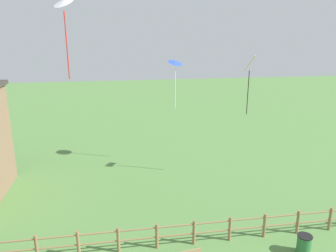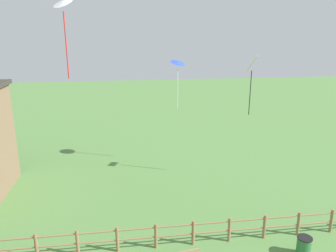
% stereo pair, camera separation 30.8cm
% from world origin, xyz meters
% --- Properties ---
extents(wooden_fence, '(21.27, 0.14, 1.15)m').
position_xyz_m(wooden_fence, '(-0.00, 7.15, 0.64)').
color(wooden_fence, olive).
rests_on(wooden_fence, ground_plane).
extents(trash_bin, '(0.62, 0.62, 0.84)m').
position_xyz_m(trash_bin, '(5.18, 5.79, 0.42)').
color(trash_bin, '#2D6B38').
rests_on(trash_bin, ground_plane).
extents(kite_white_delta, '(0.98, 0.97, 2.85)m').
position_xyz_m(kite_white_delta, '(-3.93, 7.59, 9.67)').
color(kite_white_delta, white).
extents(kite_blue_delta, '(1.36, 1.35, 3.31)m').
position_xyz_m(kite_blue_delta, '(1.73, 16.60, 6.90)').
color(kite_blue_delta, blue).
extents(kite_yellow_diamond, '(0.84, 0.92, 3.48)m').
position_xyz_m(kite_yellow_diamond, '(5.55, 13.40, 6.68)').
color(kite_yellow_diamond, yellow).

